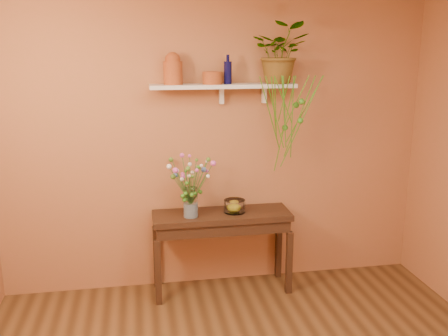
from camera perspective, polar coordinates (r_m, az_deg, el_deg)
room at (r=2.77m, az=5.64°, el=-5.51°), size 4.04×4.04×2.70m
sideboard at (r=4.64m, az=-0.26°, el=-6.47°), size 1.27×0.41×0.77m
wall_shelf at (r=4.47m, az=0.04°, el=9.33°), size 1.30×0.24×0.19m
terracotta_jug at (r=4.41m, az=-5.88°, el=11.22°), size 0.17×0.17×0.28m
terracotta_pot at (r=4.44m, az=-1.34°, el=10.28°), size 0.18×0.18×0.11m
blue_bottle at (r=4.46m, az=0.44°, el=10.95°), size 0.08×0.08×0.25m
spider_plant at (r=4.55m, az=6.56°, el=12.98°), size 0.59×0.55×0.54m
plant_fronds at (r=4.45m, az=7.69°, el=6.28°), size 0.59×0.31×0.88m
glass_vase at (r=4.47m, az=-3.85°, el=-4.20°), size 0.13×0.13×0.27m
bouquet at (r=4.38m, az=-4.05°, el=-0.84°), size 0.43×0.48×0.45m
glass_bowl at (r=4.60m, az=1.22°, el=-4.44°), size 0.20×0.20×0.12m
lemon at (r=4.60m, az=1.18°, el=-4.49°), size 0.09×0.09×0.09m
carton at (r=4.52m, az=-3.50°, el=-4.81°), size 0.06×0.06×0.11m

